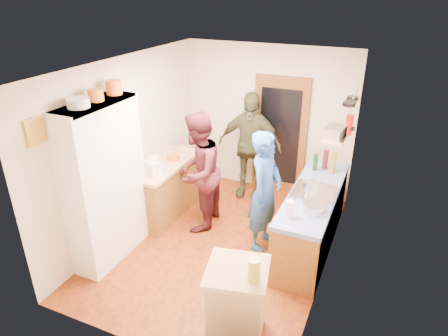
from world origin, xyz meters
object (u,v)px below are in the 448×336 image
Objects in this scene: island_base at (237,306)px; person_back at (250,146)px; hutch_body at (105,184)px; right_counter_base at (312,220)px; person_hob at (266,193)px; person_left at (201,171)px.

person_back reaches higher than island_base.
hutch_body reaches higher than right_counter_base.
right_counter_base is 1.81m from person_back.
island_base is 0.49× the size of person_hob.
island_base is (2.15, -0.68, -0.67)m from hutch_body.
person_hob is at bearing -67.95° from person_back.
person_hob is at bearing 28.13° from hutch_body.
hutch_body is 1.19× the size of person_left.
hutch_body is 1.00× the size of right_counter_base.
island_base is at bearing -100.12° from right_counter_base.
person_left is at bearing 55.21° from hutch_body.
hutch_body is at bearing 162.47° from island_base.
island_base is 3.26m from person_back.
right_counter_base is at bearing -45.18° from person_back.
person_hob is (-0.61, -0.29, 0.46)m from right_counter_base.
person_left is (-1.69, -0.13, 0.50)m from right_counter_base.
hutch_body is at bearing -152.53° from right_counter_base.
person_hob is (1.89, 1.01, -0.22)m from hutch_body.
hutch_body reaches higher than island_base.
hutch_body is at bearing 123.41° from person_hob.
person_left is 1.26m from person_back.
right_counter_base is (2.50, 1.30, -0.68)m from hutch_body.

